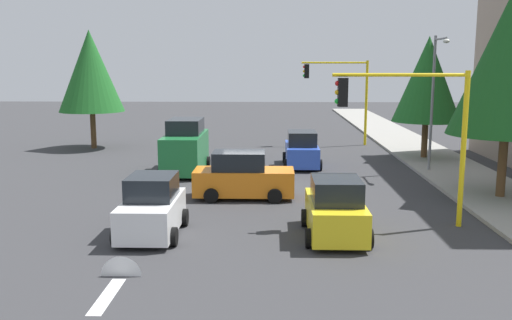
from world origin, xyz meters
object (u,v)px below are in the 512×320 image
Objects in this scene: car_blue at (302,150)px; delivery_van_green at (185,148)px; traffic_signal_near_left at (410,117)px; tree_opposite_side at (90,71)px; car_white at (152,208)px; tree_roadside_mid at (428,79)px; car_yellow at (335,210)px; tree_roadside_near at (510,62)px; car_orange at (243,177)px; traffic_signal_far_left at (341,86)px; street_lamp_curbside at (435,89)px.

delivery_van_green is at bearing -73.41° from car_blue.
tree_opposite_side is (-18.00, -16.65, 1.33)m from traffic_signal_near_left.
tree_opposite_side reaches higher than car_white.
tree_roadside_mid is 1.80× the size of car_blue.
car_yellow is (1.35, -2.60, -2.91)m from traffic_signal_near_left.
car_yellow is at bearing -62.60° from traffic_signal_near_left.
tree_roadside_near is (-4.00, 4.85, 1.83)m from traffic_signal_near_left.
car_orange is at bearing 37.56° from tree_opposite_side.
car_white is 13.92m from car_blue.
car_white is at bearing -90.61° from car_yellow.
delivery_van_green is at bearing -149.82° from car_orange.
tree_opposite_side is 1.87× the size of car_orange.
delivery_van_green is 1.20× the size of car_blue.
traffic_signal_near_left is 1.12× the size of delivery_van_green.
traffic_signal_near_left is at bearing -17.27° from tree_roadside_mid.
delivery_van_green is 12.80m from car_yellow.
tree_roadside_near is (16.00, 4.78, 1.52)m from traffic_signal_far_left.
traffic_signal_far_left is at bearing 157.84° from car_white.
tree_opposite_side reaches higher than traffic_signal_near_left.
car_blue is at bearing -165.26° from traffic_signal_near_left.
tree_roadside_mid is 8.68m from car_blue.
car_white and car_orange have the same top height.
tree_opposite_side is 21.32m from car_white.
car_white is (10.89, -12.15, -3.45)m from street_lamp_curbside.
car_orange is (0.00, -10.73, -4.74)m from tree_roadside_near.
tree_roadside_mid is (6.00, 4.28, 0.59)m from traffic_signal_far_left.
traffic_signal_far_left is 1.62× the size of car_white.
tree_roadside_near is at bearing 111.45° from car_white.
delivery_van_green is 6.42m from car_blue.
tree_roadside_mid is at bearing 35.49° from traffic_signal_far_left.
street_lamp_curbside is 1.76× the size of car_blue.
street_lamp_curbside is 0.89× the size of tree_opposite_side.
street_lamp_curbside is 7.65m from car_blue.
car_white is at bearing -23.62° from car_blue.
street_lamp_curbside reaches higher than traffic_signal_far_left.
tree_opposite_side is 21.38m from tree_roadside_mid.
tree_roadside_near is at bearing 13.05° from street_lamp_curbside.
traffic_signal_far_left reaches higher than car_blue.
delivery_van_green is at bearing -72.11° from tree_roadside_mid.
tree_roadside_mid reaches higher than street_lamp_curbside.
tree_opposite_side is at bearing -112.55° from street_lamp_curbside.
tree_roadside_near is 1.10× the size of tree_opposite_side.
car_orange is (14.00, 10.77, -4.24)m from tree_opposite_side.
traffic_signal_far_left is 20.00m from traffic_signal_near_left.
traffic_signal_near_left is 4.13m from car_yellow.
traffic_signal_near_left is 6.55m from tree_roadside_near.
street_lamp_curbside is 1.94× the size of car_white.
car_yellow is (15.35, -6.95, -3.82)m from tree_roadside_mid.
tree_opposite_side is at bearing -100.78° from tree_roadside_mid.
traffic_signal_far_left is 10.96m from street_lamp_curbside.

